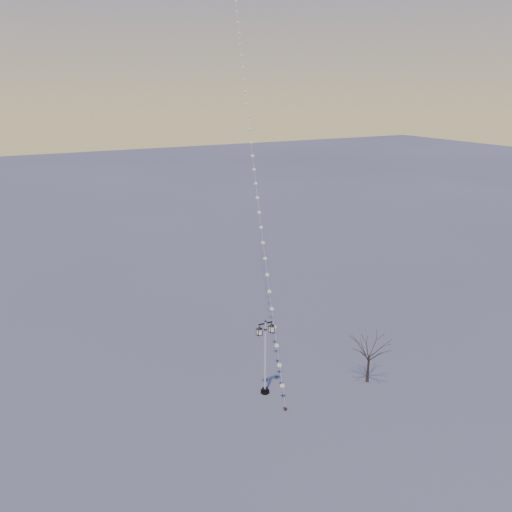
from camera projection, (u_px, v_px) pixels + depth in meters
ground at (294, 408)px, 32.64m from camera, size 300.00×300.00×0.00m
street_lamp at (265, 354)px, 33.39m from camera, size 1.37×0.60×5.41m
bare_tree at (370, 350)px, 34.87m from camera, size 2.16×2.16×3.59m
kite_train at (251, 121)px, 45.59m from camera, size 14.44×37.18×33.97m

